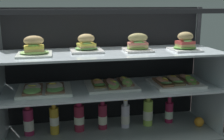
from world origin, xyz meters
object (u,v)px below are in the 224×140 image
at_px(plated_roll_sandwich_near_right_corner, 34,49).
at_px(juice_bottle_back_right, 79,117).
at_px(open_sandwich_tray_mid_right, 175,82).
at_px(juice_bottle_front_fourth, 103,117).
at_px(juice_bottle_back_center, 54,120).
at_px(orange_fruit_beside_bottles, 199,122).
at_px(plated_roll_sandwich_near_left_corner, 185,44).
at_px(open_sandwich_tray_mid_left, 44,89).
at_px(open_sandwich_tray_far_right, 112,84).
at_px(plated_roll_sandwich_mid_right, 86,46).
at_px(juice_bottle_tucked_behind, 29,122).
at_px(juice_bottle_back_left, 169,112).
at_px(plated_roll_sandwich_far_right, 138,44).
at_px(juice_bottle_front_right_end, 125,116).
at_px(juice_bottle_front_second, 148,113).

distance_m(plated_roll_sandwich_near_right_corner, juice_bottle_back_right, 0.58).
relative_size(open_sandwich_tray_mid_right, juice_bottle_front_fourth, 1.45).
bearing_deg(juice_bottle_back_center, open_sandwich_tray_mid_right, -4.83).
bearing_deg(open_sandwich_tray_mid_right, juice_bottle_back_center, 175.17).
relative_size(open_sandwich_tray_mid_right, orange_fruit_beside_bottles, 4.79).
bearing_deg(juice_bottle_front_fourth, open_sandwich_tray_mid_right, -9.28).
relative_size(open_sandwich_tray_mid_right, juice_bottle_back_right, 1.41).
bearing_deg(plated_roll_sandwich_near_left_corner, juice_bottle_back_center, 173.79).
bearing_deg(juice_bottle_back_right, orange_fruit_beside_bottles, -7.12).
bearing_deg(open_sandwich_tray_mid_left, open_sandwich_tray_far_right, 3.87).
xyz_separation_m(plated_roll_sandwich_mid_right, juice_bottle_tucked_behind, (-0.40, 0.02, -0.52)).
bearing_deg(juice_bottle_back_right, juice_bottle_tucked_behind, 178.77).
xyz_separation_m(plated_roll_sandwich_mid_right, juice_bottle_back_left, (0.62, 0.03, -0.53)).
height_order(plated_roll_sandwich_far_right, open_sandwich_tray_mid_right, plated_roll_sandwich_far_right).
bearing_deg(juice_bottle_front_right_end, plated_roll_sandwich_far_right, -38.52).
bearing_deg(open_sandwich_tray_far_right, plated_roll_sandwich_near_right_corner, -174.09).
bearing_deg(open_sandwich_tray_mid_right, orange_fruit_beside_bottles, -7.82).
bearing_deg(plated_roll_sandwich_mid_right, juice_bottle_back_left, 2.70).
xyz_separation_m(plated_roll_sandwich_near_left_corner, juice_bottle_front_fourth, (-0.55, 0.11, -0.52)).
distance_m(juice_bottle_back_left, orange_fruit_beside_bottles, 0.23).
distance_m(plated_roll_sandwich_near_right_corner, plated_roll_sandwich_mid_right, 0.34).
distance_m(open_sandwich_tray_mid_left, juice_bottle_back_center, 0.26).
bearing_deg(plated_roll_sandwich_near_right_corner, juice_bottle_front_right_end, 8.11).
relative_size(open_sandwich_tray_far_right, juice_bottle_front_right_end, 1.54).
bearing_deg(juice_bottle_back_right, plated_roll_sandwich_near_right_corner, -160.84).
bearing_deg(open_sandwich_tray_mid_left, plated_roll_sandwich_mid_right, 11.02).
height_order(open_sandwich_tray_mid_right, juice_bottle_back_right, open_sandwich_tray_mid_right).
bearing_deg(juice_bottle_back_center, plated_roll_sandwich_mid_right, -1.79).
distance_m(plated_roll_sandwich_near_right_corner, juice_bottle_tucked_behind, 0.53).
distance_m(plated_roll_sandwich_mid_right, plated_roll_sandwich_far_right, 0.34).
relative_size(plated_roll_sandwich_far_right, juice_bottle_back_center, 0.79).
bearing_deg(juice_bottle_front_fourth, plated_roll_sandwich_far_right, -14.72).
xyz_separation_m(plated_roll_sandwich_mid_right, open_sandwich_tray_mid_left, (-0.28, -0.06, -0.27)).
bearing_deg(open_sandwich_tray_mid_right, plated_roll_sandwich_near_left_corner, -29.62).
xyz_separation_m(plated_roll_sandwich_near_left_corner, juice_bottle_front_second, (-0.21, 0.10, -0.52)).
relative_size(plated_roll_sandwich_near_right_corner, juice_bottle_back_left, 0.97).
xyz_separation_m(plated_roll_sandwich_far_right, juice_bottle_back_center, (-0.57, 0.05, -0.51)).
bearing_deg(plated_roll_sandwich_far_right, plated_roll_sandwich_near_right_corner, -177.10).
bearing_deg(plated_roll_sandwich_near_right_corner, orange_fruit_beside_bottles, -0.72).
height_order(plated_roll_sandwich_far_right, juice_bottle_tucked_behind, plated_roll_sandwich_far_right).
bearing_deg(plated_roll_sandwich_near_left_corner, open_sandwich_tray_mid_right, 150.38).
height_order(open_sandwich_tray_mid_right, juice_bottle_front_fourth, open_sandwich_tray_mid_right).
bearing_deg(juice_bottle_front_right_end, orange_fruit_beside_bottles, -10.68).
bearing_deg(juice_bottle_tucked_behind, plated_roll_sandwich_near_right_corner, -53.94).
relative_size(plated_roll_sandwich_near_right_corner, juice_bottle_tucked_behind, 0.89).
relative_size(juice_bottle_front_right_end, juice_bottle_front_second, 0.94).
bearing_deg(plated_roll_sandwich_far_right, juice_bottle_front_right_end, 141.48).
relative_size(plated_roll_sandwich_near_right_corner, juice_bottle_front_right_end, 0.95).
bearing_deg(juice_bottle_front_second, open_sandwich_tray_far_right, -172.13).
bearing_deg(plated_roll_sandwich_far_right, open_sandwich_tray_mid_left, -178.82).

